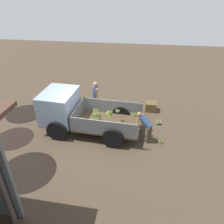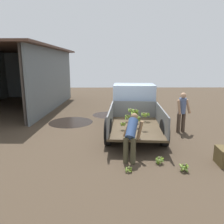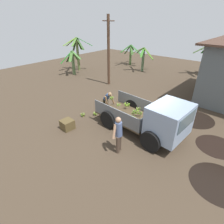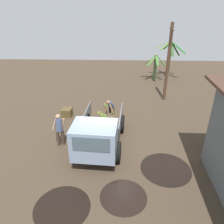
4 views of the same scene
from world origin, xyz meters
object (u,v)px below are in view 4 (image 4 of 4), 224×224
object	(u,v)px
person_foreground_visitor	(59,128)
cargo_truck	(97,137)
banana_bunch_on_ground_1	(113,113)
banana_bunch_on_ground_2	(98,115)
wooden_crate_0	(67,112)
utility_pole	(168,63)
banana_bunch_on_ground_0	(90,112)
person_worker_loading	(110,107)

from	to	relation	value
person_foreground_visitor	cargo_truck	bearing A→B (deg)	-131.06
banana_bunch_on_ground_1	banana_bunch_on_ground_2	xyz separation A→B (m)	(0.49, -0.93, 0.04)
wooden_crate_0	banana_bunch_on_ground_1	bearing A→B (deg)	97.85
utility_pole	person_foreground_visitor	distance (m)	8.77
banana_bunch_on_ground_0	banana_bunch_on_ground_2	distance (m)	0.74
banana_bunch_on_ground_2	wooden_crate_0	xyz separation A→B (m)	(-0.09, -1.94, 0.13)
banana_bunch_on_ground_0	banana_bunch_on_ground_1	world-z (taller)	banana_bunch_on_ground_0
cargo_truck	banana_bunch_on_ground_1	size ratio (longest dim) A/B	22.08
cargo_truck	person_foreground_visitor	size ratio (longest dim) A/B	2.79
cargo_truck	wooden_crate_0	bearing A→B (deg)	-145.36
utility_pole	banana_bunch_on_ground_2	distance (m)	6.08
person_foreground_visitor	banana_bunch_on_ground_2	xyz separation A→B (m)	(-2.97, 1.57, -0.81)
person_foreground_visitor	wooden_crate_0	size ratio (longest dim) A/B	2.87
banana_bunch_on_ground_2	banana_bunch_on_ground_0	bearing A→B (deg)	-130.12
cargo_truck	utility_pole	distance (m)	8.18
banana_bunch_on_ground_2	wooden_crate_0	world-z (taller)	wooden_crate_0
banana_bunch_on_ground_1	wooden_crate_0	size ratio (longest dim) A/B	0.36
person_worker_loading	wooden_crate_0	xyz separation A→B (m)	(-0.33, -2.74, -0.56)
person_foreground_visitor	banana_bunch_on_ground_1	bearing A→B (deg)	-54.00
cargo_truck	person_worker_loading	xyz separation A→B (m)	(-3.54, 0.46, -0.21)
banana_bunch_on_ground_0	utility_pole	bearing A→B (deg)	115.67
banana_bunch_on_ground_1	wooden_crate_0	world-z (taller)	wooden_crate_0
banana_bunch_on_ground_2	wooden_crate_0	size ratio (longest dim) A/B	0.46
person_foreground_visitor	banana_bunch_on_ground_1	distance (m)	4.36
cargo_truck	wooden_crate_0	distance (m)	4.56
banana_bunch_on_ground_2	banana_bunch_on_ground_1	bearing A→B (deg)	117.73
banana_bunch_on_ground_2	wooden_crate_0	distance (m)	1.94
utility_pole	banana_bunch_on_ground_0	bearing A→B (deg)	-64.33
banana_bunch_on_ground_1	person_worker_loading	bearing A→B (deg)	-10.33
person_worker_loading	banana_bunch_on_ground_1	size ratio (longest dim) A/B	6.49
person_foreground_visitor	wooden_crate_0	xyz separation A→B (m)	(-3.07, -0.37, -0.68)
banana_bunch_on_ground_0	person_worker_loading	bearing A→B (deg)	62.33
utility_pole	banana_bunch_on_ground_1	distance (m)	5.17
cargo_truck	banana_bunch_on_ground_1	bearing A→B (deg)	176.32
utility_pole	banana_bunch_on_ground_1	world-z (taller)	utility_pole
cargo_truck	person_foreground_visitor	xyz separation A→B (m)	(-0.81, -1.91, -0.08)
person_worker_loading	banana_bunch_on_ground_1	xyz separation A→B (m)	(-0.73, 0.13, -0.73)
person_foreground_visitor	banana_bunch_on_ground_2	size ratio (longest dim) A/B	6.25
cargo_truck	person_worker_loading	distance (m)	3.58
banana_bunch_on_ground_0	wooden_crate_0	size ratio (longest dim) A/B	0.42
wooden_crate_0	person_foreground_visitor	bearing A→B (deg)	6.81
cargo_truck	person_foreground_visitor	world-z (taller)	cargo_truck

